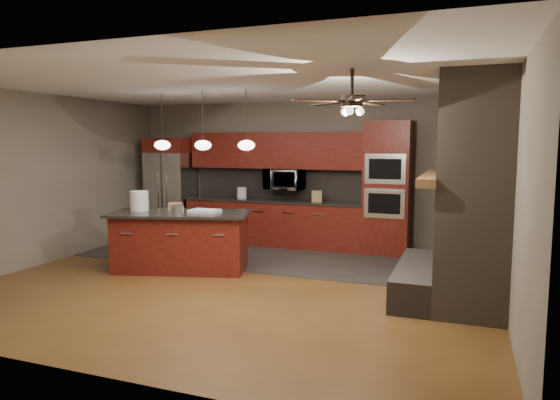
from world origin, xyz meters
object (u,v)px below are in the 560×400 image
at_px(microwave, 284,179).
at_px(counter_box, 317,196).
at_px(kitchen_island, 181,241).
at_px(paint_can, 177,209).
at_px(paint_tray, 205,211).
at_px(oven_tower, 387,188).
at_px(white_bucket, 139,201).
at_px(cardboard_box, 175,207).
at_px(counter_bucket, 242,193).
at_px(refrigerator, 172,189).

bearing_deg(microwave, counter_box, -8.34).
bearing_deg(kitchen_island, paint_can, -89.79).
bearing_deg(microwave, paint_can, -108.36).
distance_m(microwave, paint_tray, 2.33).
xyz_separation_m(oven_tower, white_bucket, (-3.56, -2.36, -0.11)).
bearing_deg(cardboard_box, paint_tray, -16.60).
bearing_deg(paint_tray, paint_can, -139.97).
xyz_separation_m(oven_tower, cardboard_box, (-3.00, -2.20, -0.21)).
xyz_separation_m(kitchen_island, cardboard_box, (-0.16, 0.11, 0.52)).
bearing_deg(white_bucket, counter_box, 45.59).
bearing_deg(counter_bucket, refrigerator, -177.05).
bearing_deg(white_bucket, counter_bucket, 73.40).
relative_size(kitchen_island, white_bucket, 7.41).
relative_size(microwave, cardboard_box, 3.64).
bearing_deg(paint_tray, microwave, 78.58).
distance_m(oven_tower, paint_tray, 3.32).
relative_size(oven_tower, counter_bucket, 10.83).
bearing_deg(counter_box, cardboard_box, -143.00).
bearing_deg(paint_can, cardboard_box, 127.93).
bearing_deg(paint_can, counter_bucket, 91.20).
distance_m(oven_tower, microwave, 1.98).
relative_size(refrigerator, paint_tray, 4.69).
height_order(oven_tower, paint_tray, oven_tower).
xyz_separation_m(microwave, refrigerator, (-2.46, -0.13, -0.25)).
distance_m(white_bucket, counter_bucket, 2.47).
height_order(microwave, white_bucket, microwave).
distance_m(refrigerator, white_bucket, 2.45).
bearing_deg(paint_tray, cardboard_box, -177.84).
height_order(paint_can, counter_box, counter_box).
xyz_separation_m(paint_can, counter_bucket, (-0.05, 2.46, 0.02)).
height_order(oven_tower, white_bucket, oven_tower).
xyz_separation_m(refrigerator, counter_box, (3.14, 0.03, -0.04)).
bearing_deg(paint_tray, white_bucket, -169.57).
xyz_separation_m(kitchen_island, paint_tray, (0.37, 0.12, 0.48)).
height_order(white_bucket, counter_bucket, white_bucket).
bearing_deg(paint_tray, counter_box, 62.31).
bearing_deg(paint_can, oven_tower, 41.10).
xyz_separation_m(microwave, cardboard_box, (-1.03, -2.25, -0.32)).
distance_m(paint_can, paint_tray, 0.42).
distance_m(microwave, paint_can, 2.66).
bearing_deg(counter_bucket, paint_can, -88.80).
height_order(oven_tower, paint_can, oven_tower).
height_order(paint_tray, counter_bucket, counter_bucket).
distance_m(white_bucket, counter_box, 3.25).
height_order(oven_tower, counter_bucket, oven_tower).
relative_size(oven_tower, paint_can, 12.20).
relative_size(kitchen_island, cardboard_box, 11.61).
bearing_deg(counter_bucket, kitchen_island, -89.74).
height_order(oven_tower, cardboard_box, oven_tower).
height_order(microwave, counter_bucket, microwave).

